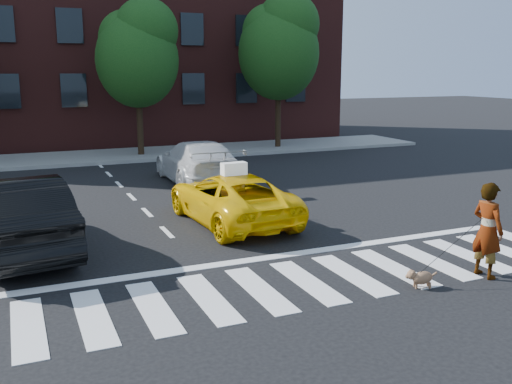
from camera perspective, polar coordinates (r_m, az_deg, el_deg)
ground at (r=11.10m, az=5.17°, el=-8.95°), size 120.00×120.00×0.00m
crosswalk at (r=11.10m, az=5.17°, el=-8.92°), size 13.00×2.40×0.01m
stop_line at (r=12.44m, az=1.64°, el=-6.52°), size 12.00×0.30×0.01m
sidewalk_far at (r=27.32m, az=-12.64°, el=3.63°), size 30.00×4.00×0.15m
building at (r=34.49m, az=-15.59°, el=15.07°), size 26.00×10.00×12.00m
tree_mid at (r=26.66m, az=-11.76°, el=13.77°), size 3.69×3.69×7.10m
tree_right at (r=28.95m, az=2.34°, el=14.67°), size 4.00×4.00×7.70m
taxi at (r=15.07m, az=-2.48°, el=-0.61°), size 2.45×4.87×1.32m
black_sedan at (r=13.67m, az=-22.75°, el=-2.08°), size 2.39×5.33×1.70m
white_suv at (r=20.43m, az=-5.87°, el=3.02°), size 2.30×5.33×1.53m
woman at (r=11.94m, az=22.15°, el=-3.54°), size 0.50×0.72×1.89m
dog at (r=11.15m, az=16.10°, el=-8.20°), size 0.58×0.37×0.34m
taxi_sign at (r=14.73m, az=-2.23°, el=2.35°), size 0.66×0.32×0.32m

